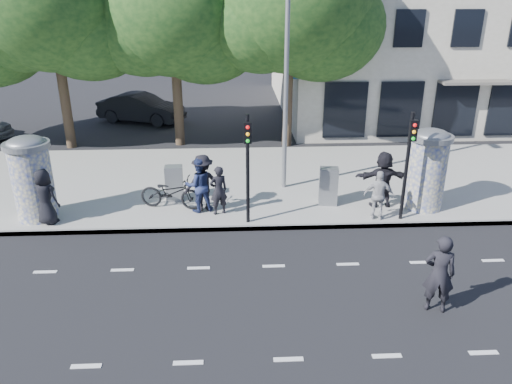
{
  "coord_description": "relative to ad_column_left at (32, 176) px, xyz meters",
  "views": [
    {
      "loc": [
        -1.04,
        -10.1,
        6.92
      ],
      "look_at": [
        -0.37,
        3.5,
        1.29
      ],
      "focal_mm": 35.0,
      "sensor_mm": 36.0,
      "label": 1
    }
  ],
  "objects": [
    {
      "name": "ped_a",
      "position": [
        0.46,
        -0.43,
        -0.51
      ],
      "size": [
        1.0,
        0.84,
        1.75
      ],
      "primitive_type": "imported",
      "rotation": [
        0.0,
        0.0,
        2.75
      ],
      "color": "black",
      "rests_on": "sidewalk"
    },
    {
      "name": "ad_column_right",
      "position": [
        12.4,
        0.2,
        0.0
      ],
      "size": [
        1.36,
        1.36,
        2.65
      ],
      "color": "beige",
      "rests_on": "sidewalk"
    },
    {
      "name": "ped_f",
      "position": [
        11.04,
        0.34,
        -0.44
      ],
      "size": [
        1.76,
        0.65,
        1.89
      ],
      "primitive_type": "imported",
      "rotation": [
        0.0,
        0.0,
        3.15
      ],
      "color": "black",
      "rests_on": "sidewalk"
    },
    {
      "name": "ped_d",
      "position": [
        5.19,
        0.37,
        -0.46
      ],
      "size": [
        1.35,
        1.01,
        1.86
      ],
      "primitive_type": "imported",
      "rotation": [
        0.0,
        0.0,
        3.43
      ],
      "color": "black",
      "rests_on": "sidewalk"
    },
    {
      "name": "tree_near_left",
      "position": [
        3.7,
        8.2,
        4.53
      ],
      "size": [
        6.8,
        6.8,
        8.97
      ],
      "color": "#38281C",
      "rests_on": "ground"
    },
    {
      "name": "cabinet_left",
      "position": [
        4.17,
        1.2,
        -0.78
      ],
      "size": [
        0.59,
        0.44,
        1.21
      ],
      "primitive_type": "cube",
      "rotation": [
        0.0,
        0.0,
        0.03
      ],
      "color": "gray",
      "rests_on": "sidewalk"
    },
    {
      "name": "tree_center",
      "position": [
        8.7,
        7.8,
        4.77
      ],
      "size": [
        7.0,
        7.0,
        9.3
      ],
      "color": "#38281C",
      "rests_on": "ground"
    },
    {
      "name": "lane_dash_far",
      "position": [
        7.2,
        -3.1,
        -1.53
      ],
      "size": [
        32.0,
        0.12,
        0.01
      ],
      "primitive_type": "cube",
      "color": "silver",
      "rests_on": "ground"
    },
    {
      "name": "lane_dash_near",
      "position": [
        7.2,
        -6.7,
        -1.53
      ],
      "size": [
        32.0,
        0.12,
        0.01
      ],
      "primitive_type": "cube",
      "color": "silver",
      "rests_on": "ground"
    },
    {
      "name": "man_road",
      "position": [
        10.74,
        -5.2,
        -0.58
      ],
      "size": [
        0.79,
        0.62,
        1.91
      ],
      "primitive_type": "imported",
      "rotation": [
        0.0,
        0.0,
        2.89
      ],
      "color": "black",
      "rests_on": "ground"
    },
    {
      "name": "car_mid",
      "position": [
        1.23,
        12.5,
        -0.77
      ],
      "size": [
        3.14,
        4.96,
        1.54
      ],
      "primitive_type": "imported",
      "rotation": [
        0.0,
        0.0,
        1.22
      ],
      "color": "black",
      "rests_on": "ground"
    },
    {
      "name": "cabinet_right",
      "position": [
        9.31,
        0.6,
        -0.75
      ],
      "size": [
        0.66,
        0.52,
        1.27
      ],
      "primitive_type": "cube",
      "rotation": [
        0.0,
        0.0,
        -0.13
      ],
      "color": "slate",
      "rests_on": "sidewalk"
    },
    {
      "name": "traffic_pole_far",
      "position": [
        11.4,
        -0.71,
        0.69
      ],
      "size": [
        0.22,
        0.31,
        3.4
      ],
      "color": "black",
      "rests_on": "sidewalk"
    },
    {
      "name": "ped_b",
      "position": [
        5.69,
        0.0,
        -0.59
      ],
      "size": [
        0.68,
        0.57,
        1.6
      ],
      "primitive_type": "imported",
      "rotation": [
        0.0,
        0.0,
        3.52
      ],
      "color": "black",
      "rests_on": "sidewalk"
    },
    {
      "name": "building",
      "position": [
        19.2,
        15.49,
        4.46
      ],
      "size": [
        20.3,
        15.85,
        12.0
      ],
      "color": "#ABA58F",
      "rests_on": "ground"
    },
    {
      "name": "traffic_pole_near",
      "position": [
        6.6,
        -0.71,
        0.69
      ],
      "size": [
        0.22,
        0.31,
        3.4
      ],
      "color": "black",
      "rests_on": "sidewalk"
    },
    {
      "name": "street_lamp",
      "position": [
        8.0,
        2.13,
        3.26
      ],
      "size": [
        0.25,
        0.93,
        8.0
      ],
      "color": "slate",
      "rests_on": "sidewalk"
    },
    {
      "name": "ped_e",
      "position": [
        10.64,
        -0.65,
        -0.59
      ],
      "size": [
        1.04,
        0.75,
        1.59
      ],
      "primitive_type": "imported",
      "rotation": [
        0.0,
        0.0,
        2.88
      ],
      "color": "#A7A7AA",
      "rests_on": "sidewalk"
    },
    {
      "name": "ad_column_left",
      "position": [
        0.0,
        0.0,
        0.0
      ],
      "size": [
        1.36,
        1.36,
        2.65
      ],
      "color": "beige",
      "rests_on": "sidewalk"
    },
    {
      "name": "bicycle",
      "position": [
        4.13,
        0.53,
        -0.84
      ],
      "size": [
        1.14,
        2.17,
        1.09
      ],
      "primitive_type": "imported",
      "rotation": [
        0.0,
        0.0,
        1.36
      ],
      "color": "black",
      "rests_on": "sidewalk"
    },
    {
      "name": "ground",
      "position": [
        7.2,
        -4.5,
        -1.54
      ],
      "size": [
        120.0,
        120.0,
        0.0
      ],
      "primitive_type": "plane",
      "color": "black",
      "rests_on": "ground"
    },
    {
      "name": "curb",
      "position": [
        7.2,
        -0.95,
        -1.46
      ],
      "size": [
        40.0,
        0.1,
        0.16
      ],
      "primitive_type": "cube",
      "color": "slate",
      "rests_on": "ground"
    },
    {
      "name": "ped_c",
      "position": [
        5.06,
        0.25,
        -0.49
      ],
      "size": [
        1.03,
        0.89,
        1.8
      ],
      "primitive_type": "imported",
      "rotation": [
        0.0,
        0.0,
        3.41
      ],
      "color": "navy",
      "rests_on": "sidewalk"
    },
    {
      "name": "sidewalk",
      "position": [
        7.2,
        3.0,
        -1.46
      ],
      "size": [
        40.0,
        8.0,
        0.15
      ],
      "primitive_type": "cube",
      "color": "gray",
      "rests_on": "ground"
    }
  ]
}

